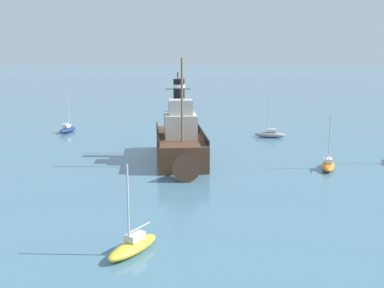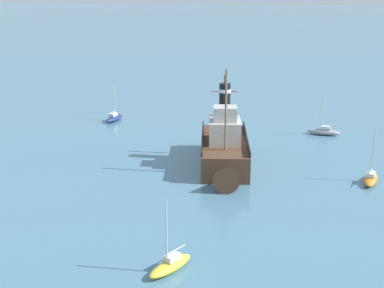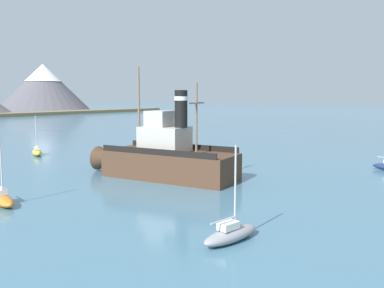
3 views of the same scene
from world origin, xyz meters
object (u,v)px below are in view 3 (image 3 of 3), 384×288
old_tugboat (164,158)px  sailboat_yellow (37,152)px  sailboat_grey (231,233)px  sailboat_orange (2,199)px

old_tugboat → sailboat_yellow: size_ratio=3.01×
old_tugboat → sailboat_grey: old_tugboat is taller
sailboat_grey → old_tugboat: bearing=53.0°
sailboat_grey → sailboat_orange: bearing=102.4°
sailboat_grey → sailboat_yellow: size_ratio=1.00×
sailboat_yellow → sailboat_orange: size_ratio=1.00×
sailboat_yellow → sailboat_orange: bearing=-127.1°
sailboat_yellow → sailboat_grey: bearing=-107.3°
old_tugboat → sailboat_yellow: 21.68m
old_tugboat → sailboat_orange: size_ratio=3.01×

